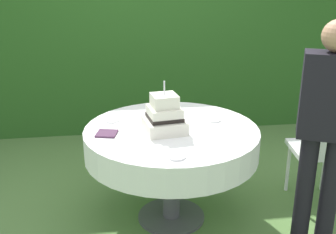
{
  "coord_description": "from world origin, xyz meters",
  "views": [
    {
      "loc": [
        -0.42,
        -2.79,
        1.88
      ],
      "look_at": [
        -0.03,
        -0.02,
        0.86
      ],
      "focal_mm": 43.88,
      "sensor_mm": 36.0,
      "label": 1
    }
  ],
  "objects_px": {
    "wedding_cake": "(165,117)",
    "standing_person": "(326,125)",
    "cake_table": "(171,142)",
    "serving_plate_near": "(112,120)",
    "serving_plate_far": "(177,157)",
    "serving_plate_left": "(214,120)",
    "garden_chair": "(321,146)",
    "napkin_stack": "(107,134)"
  },
  "relations": [
    {
      "from": "garden_chair",
      "to": "serving_plate_far",
      "type": "bearing_deg",
      "value": -157.53
    },
    {
      "from": "serving_plate_near",
      "to": "garden_chair",
      "type": "height_order",
      "value": "garden_chair"
    },
    {
      "from": "wedding_cake",
      "to": "napkin_stack",
      "type": "relative_size",
      "value": 2.68
    },
    {
      "from": "wedding_cake",
      "to": "standing_person",
      "type": "height_order",
      "value": "standing_person"
    },
    {
      "from": "serving_plate_far",
      "to": "standing_person",
      "type": "distance_m",
      "value": 0.99
    },
    {
      "from": "wedding_cake",
      "to": "serving_plate_far",
      "type": "height_order",
      "value": "wedding_cake"
    },
    {
      "from": "standing_person",
      "to": "serving_plate_left",
      "type": "bearing_deg",
      "value": 133.65
    },
    {
      "from": "wedding_cake",
      "to": "serving_plate_far",
      "type": "xyz_separation_m",
      "value": [
        0.01,
        -0.45,
        -0.1
      ]
    },
    {
      "from": "serving_plate_left",
      "to": "cake_table",
      "type": "bearing_deg",
      "value": -161.42
    },
    {
      "from": "cake_table",
      "to": "garden_chair",
      "type": "distance_m",
      "value": 1.22
    },
    {
      "from": "wedding_cake",
      "to": "serving_plate_far",
      "type": "distance_m",
      "value": 0.47
    },
    {
      "from": "serving_plate_near",
      "to": "standing_person",
      "type": "distance_m",
      "value": 1.55
    },
    {
      "from": "serving_plate_far",
      "to": "wedding_cake",
      "type": "bearing_deg",
      "value": 91.78
    },
    {
      "from": "cake_table",
      "to": "serving_plate_near",
      "type": "distance_m",
      "value": 0.5
    },
    {
      "from": "serving_plate_far",
      "to": "napkin_stack",
      "type": "xyz_separation_m",
      "value": [
        -0.43,
        0.45,
        0.0
      ]
    },
    {
      "from": "serving_plate_far",
      "to": "serving_plate_left",
      "type": "relative_size",
      "value": 1.07
    },
    {
      "from": "wedding_cake",
      "to": "garden_chair",
      "type": "relative_size",
      "value": 0.42
    },
    {
      "from": "wedding_cake",
      "to": "serving_plate_near",
      "type": "relative_size",
      "value": 3.39
    },
    {
      "from": "napkin_stack",
      "to": "garden_chair",
      "type": "height_order",
      "value": "garden_chair"
    },
    {
      "from": "garden_chair",
      "to": "serving_plate_near",
      "type": "bearing_deg",
      "value": 173.33
    },
    {
      "from": "serving_plate_near",
      "to": "serving_plate_left",
      "type": "relative_size",
      "value": 1.02
    },
    {
      "from": "serving_plate_far",
      "to": "serving_plate_left",
      "type": "xyz_separation_m",
      "value": [
        0.39,
        0.61,
        0.0
      ]
    },
    {
      "from": "wedding_cake",
      "to": "standing_person",
      "type": "relative_size",
      "value": 0.24
    },
    {
      "from": "cake_table",
      "to": "serving_plate_left",
      "type": "distance_m",
      "value": 0.39
    },
    {
      "from": "serving_plate_far",
      "to": "serving_plate_left",
      "type": "height_order",
      "value": "same"
    },
    {
      "from": "serving_plate_far",
      "to": "cake_table",
      "type": "bearing_deg",
      "value": 85.2
    },
    {
      "from": "serving_plate_near",
      "to": "napkin_stack",
      "type": "relative_size",
      "value": 0.79
    },
    {
      "from": "cake_table",
      "to": "napkin_stack",
      "type": "bearing_deg",
      "value": -174.03
    },
    {
      "from": "wedding_cake",
      "to": "cake_table",
      "type": "bearing_deg",
      "value": 37.03
    },
    {
      "from": "serving_plate_left",
      "to": "garden_chair",
      "type": "height_order",
      "value": "garden_chair"
    },
    {
      "from": "standing_person",
      "to": "serving_plate_far",
      "type": "bearing_deg",
      "value": -179.97
    },
    {
      "from": "cake_table",
      "to": "garden_chair",
      "type": "height_order",
      "value": "garden_chair"
    },
    {
      "from": "cake_table",
      "to": "wedding_cake",
      "type": "xyz_separation_m",
      "value": [
        -0.06,
        -0.04,
        0.22
      ]
    },
    {
      "from": "cake_table",
      "to": "serving_plate_far",
      "type": "distance_m",
      "value": 0.51
    },
    {
      "from": "serving_plate_near",
      "to": "serving_plate_left",
      "type": "bearing_deg",
      "value": -7.39
    },
    {
      "from": "napkin_stack",
      "to": "serving_plate_far",
      "type": "bearing_deg",
      "value": -45.86
    },
    {
      "from": "wedding_cake",
      "to": "standing_person",
      "type": "bearing_deg",
      "value": -24.63
    },
    {
      "from": "serving_plate_near",
      "to": "garden_chair",
      "type": "relative_size",
      "value": 0.12
    },
    {
      "from": "garden_chair",
      "to": "napkin_stack",
      "type": "bearing_deg",
      "value": -177.46
    },
    {
      "from": "serving_plate_far",
      "to": "standing_person",
      "type": "xyz_separation_m",
      "value": [
        0.97,
        0.0,
        0.16
      ]
    },
    {
      "from": "cake_table",
      "to": "garden_chair",
      "type": "bearing_deg",
      "value": 1.2
    },
    {
      "from": "serving_plate_near",
      "to": "standing_person",
      "type": "bearing_deg",
      "value": -27.59
    }
  ]
}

